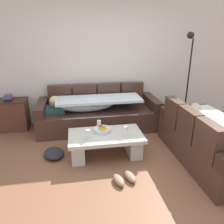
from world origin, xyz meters
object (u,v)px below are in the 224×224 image
object	(u,v)px
floor_lamp	(188,73)
pair_of_shoes	(124,178)
wine_glass_near_left	(88,133)
crumpled_garment	(54,153)
wine_glass_far_back	(99,123)
side_cabinet	(10,115)
wine_glass_near_right	(125,129)
book_stack_on_cabinet	(8,98)
couch_near_window	(208,141)
couch_along_wall	(97,113)
coffee_table	(106,142)
fruit_bowl	(102,130)

from	to	relation	value
floor_lamp	pair_of_shoes	size ratio (longest dim) A/B	5.57
wine_glass_near_left	crumpled_garment	size ratio (longest dim) A/B	0.42
wine_glass_far_back	side_cabinet	bearing A→B (deg)	145.99
wine_glass_near_right	book_stack_on_cabinet	size ratio (longest dim) A/B	0.71
couch_near_window	wine_glass_near_left	world-z (taller)	couch_near_window
couch_along_wall	floor_lamp	world-z (taller)	floor_lamp
coffee_table	fruit_bowl	size ratio (longest dim) A/B	4.29
couch_along_wall	fruit_bowl	xyz separation A→B (m)	(-0.02, -1.05, 0.09)
wine_glass_near_right	side_cabinet	world-z (taller)	side_cabinet
coffee_table	wine_glass_near_left	size ratio (longest dim) A/B	7.23
wine_glass_near_left	side_cabinet	world-z (taller)	side_cabinet
coffee_table	floor_lamp	bearing A→B (deg)	29.66
wine_glass_far_back	floor_lamp	bearing A→B (deg)	24.07
book_stack_on_cabinet	floor_lamp	size ratio (longest dim) A/B	0.12
wine_glass_near_left	book_stack_on_cabinet	distance (m)	2.13
couch_along_wall	crumpled_garment	size ratio (longest dim) A/B	6.19
coffee_table	couch_near_window	bearing A→B (deg)	-14.77
floor_lamp	crumpled_garment	distance (m)	3.12
fruit_bowl	wine_glass_far_back	bearing A→B (deg)	111.15
couch_near_window	side_cabinet	bearing A→B (deg)	62.23
wine_glass_near_left	wine_glass_far_back	xyz separation A→B (m)	(0.21, 0.33, 0.00)
side_cabinet	pair_of_shoes	xyz separation A→B (m)	(1.96, -2.10, -0.28)
pair_of_shoes	wine_glass_near_right	bearing A→B (deg)	76.59
crumpled_garment	side_cabinet	bearing A→B (deg)	126.87
wine_glass_near_left	pair_of_shoes	xyz separation A→B (m)	(0.45, -0.60, -0.45)
wine_glass_near_right	coffee_table	bearing A→B (deg)	159.53
couch_along_wall	fruit_bowl	size ratio (longest dim) A/B	8.84
coffee_table	wine_glass_near_right	xyz separation A→B (m)	(0.30, -0.11, 0.26)
side_cabinet	crumpled_garment	world-z (taller)	side_cabinet
coffee_table	crumpled_garment	world-z (taller)	coffee_table
couch_along_wall	coffee_table	world-z (taller)	couch_along_wall
coffee_table	floor_lamp	world-z (taller)	floor_lamp
couch_near_window	crumpled_garment	size ratio (longest dim) A/B	4.75
coffee_table	pair_of_shoes	distance (m)	0.77
book_stack_on_cabinet	pair_of_shoes	xyz separation A→B (m)	(1.95, -2.09, -0.65)
couch_along_wall	pair_of_shoes	xyz separation A→B (m)	(0.18, -1.87, -0.28)
couch_along_wall	couch_near_window	distance (m)	2.21
couch_along_wall	couch_near_window	world-z (taller)	same
wine_glass_far_back	crumpled_garment	distance (m)	0.89
side_cabinet	crumpled_garment	size ratio (longest dim) A/B	1.80
wine_glass_far_back	floor_lamp	xyz separation A→B (m)	(1.99, 0.89, 0.62)
wine_glass_near_right	pair_of_shoes	world-z (taller)	wine_glass_near_right
wine_glass_near_left	coffee_table	bearing A→B (deg)	24.67
coffee_table	fruit_bowl	bearing A→B (deg)	115.05
pair_of_shoes	book_stack_on_cabinet	bearing A→B (deg)	132.94
wine_glass_near_right	side_cabinet	bearing A→B (deg)	145.06
coffee_table	book_stack_on_cabinet	xyz separation A→B (m)	(-1.80, 1.36, 0.45)
side_cabinet	wine_glass_far_back	bearing A→B (deg)	-34.01
couch_near_window	wine_glass_near_right	world-z (taller)	couch_near_window
fruit_bowl	book_stack_on_cabinet	distance (m)	2.18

